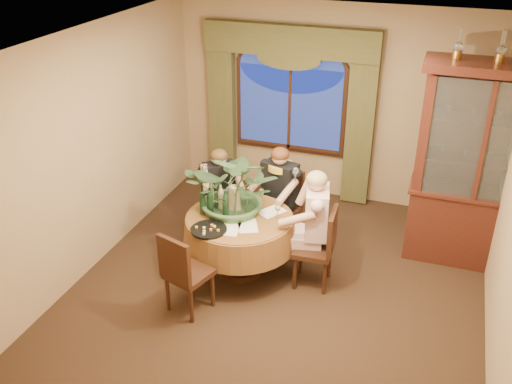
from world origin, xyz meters
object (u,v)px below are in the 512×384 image
(centerpiece_plant, at_px, (236,157))
(wine_bottle_5, at_px, (220,194))
(oil_lamp_center, at_px, (502,47))
(person_back, at_px, (220,193))
(chair_back_right, at_px, (280,208))
(stoneware_vase, at_px, (234,198))
(wine_bottle_4, at_px, (221,198))
(chair_front_left, at_px, (189,271))
(wine_bottle_1, at_px, (211,195))
(chair_back, at_px, (220,204))
(dining_table, at_px, (240,244))
(chair_right, at_px, (313,248))
(person_pink, at_px, (316,226))
(olive_bowl, at_px, (242,216))
(wine_bottle_2, at_px, (202,201))
(wine_bottle_3, at_px, (225,204))
(wine_bottle_0, at_px, (210,201))
(china_cabinet, at_px, (478,169))
(oil_lamp_left, at_px, (459,44))
(person_scarf, at_px, (280,196))

(centerpiece_plant, relative_size, wine_bottle_5, 3.66)
(oil_lamp_center, bearing_deg, person_back, -170.91)
(chair_back_right, relative_size, person_back, 0.78)
(oil_lamp_center, relative_size, stoneware_vase, 1.13)
(wine_bottle_4, bearing_deg, centerpiece_plant, 23.40)
(chair_front_left, distance_m, wine_bottle_1, 1.02)
(chair_back, bearing_deg, oil_lamp_center, 151.60)
(dining_table, distance_m, chair_back, 0.85)
(chair_back, distance_m, wine_bottle_4, 0.79)
(chair_right, height_order, wine_bottle_1, wine_bottle_1)
(wine_bottle_5, bearing_deg, person_pink, 1.50)
(dining_table, xyz_separation_m, centerpiece_plant, (-0.09, 0.14, 1.05))
(wine_bottle_4, relative_size, wine_bottle_5, 1.00)
(chair_back_right, bearing_deg, chair_front_left, 89.65)
(olive_bowl, bearing_deg, wine_bottle_2, -174.17)
(chair_back, bearing_deg, centerpiece_plant, 91.32)
(wine_bottle_2, distance_m, wine_bottle_5, 0.26)
(olive_bowl, xyz_separation_m, wine_bottle_4, (-0.29, 0.09, 0.14))
(person_back, relative_size, centerpiece_plant, 1.02)
(wine_bottle_3, bearing_deg, chair_back_right, 65.75)
(wine_bottle_0, bearing_deg, china_cabinet, 23.37)
(person_back, bearing_deg, chair_back, 84.56)
(oil_lamp_left, height_order, chair_back_right, oil_lamp_left)
(chair_back, relative_size, chair_front_left, 1.00)
(wine_bottle_1, bearing_deg, wine_bottle_2, -103.09)
(chair_front_left, distance_m, person_back, 1.54)
(oil_lamp_center, xyz_separation_m, person_scarf, (-2.25, -0.37, -1.95))
(oil_lamp_left, bearing_deg, person_scarf, -168.48)
(olive_bowl, bearing_deg, dining_table, 144.95)
(person_scarf, distance_m, centerpiece_plant, 1.06)
(chair_right, relative_size, wine_bottle_2, 2.91)
(dining_table, bearing_deg, person_back, 127.72)
(wine_bottle_0, bearing_deg, person_scarf, 55.87)
(oil_lamp_center, distance_m, wine_bottle_5, 3.42)
(wine_bottle_5, bearing_deg, chair_right, -5.02)
(wine_bottle_1, bearing_deg, china_cabinet, 20.68)
(dining_table, xyz_separation_m, china_cabinet, (2.49, 1.17, 0.85))
(person_back, bearing_deg, wine_bottle_2, 60.49)
(person_back, xyz_separation_m, person_scarf, (0.77, 0.11, 0.04))
(chair_back_right, distance_m, wine_bottle_0, 1.12)
(china_cabinet, relative_size, centerpiece_plant, 2.02)
(centerpiece_plant, xyz_separation_m, olive_bowl, (0.12, -0.16, -0.65))
(person_scarf, bearing_deg, wine_bottle_5, 66.53)
(dining_table, xyz_separation_m, olive_bowl, (0.04, -0.03, 0.40))
(china_cabinet, xyz_separation_m, person_back, (-3.02, -0.48, -0.60))
(wine_bottle_1, distance_m, wine_bottle_4, 0.14)
(dining_table, bearing_deg, person_scarf, 73.30)
(wine_bottle_4, bearing_deg, olive_bowl, -17.26)
(oil_lamp_center, xyz_separation_m, centerpiece_plant, (-2.57, -1.03, -1.19))
(centerpiece_plant, bearing_deg, oil_lamp_left, 25.73)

